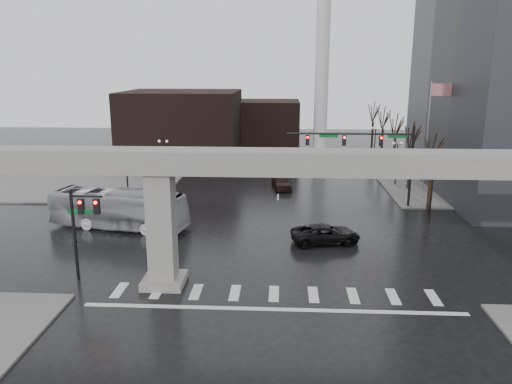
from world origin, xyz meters
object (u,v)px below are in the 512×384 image
signal_mast_arm (372,148)px  far_car (281,182)px  pickup_truck (326,234)px  city_bus (118,209)px

signal_mast_arm → far_car: bearing=141.0°
far_car → signal_mast_arm: bearing=-48.6°
far_car → pickup_truck: bearing=-88.4°
pickup_truck → city_bus: bearing=69.9°
pickup_truck → city_bus: size_ratio=0.45×
city_bus → far_car: (13.84, 14.77, -0.89)m
city_bus → far_car: bearing=-31.4°
signal_mast_arm → pickup_truck: (-5.13, -10.64, -5.08)m
city_bus → pickup_truck: bearing=-87.7°
signal_mast_arm → city_bus: bearing=-160.9°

